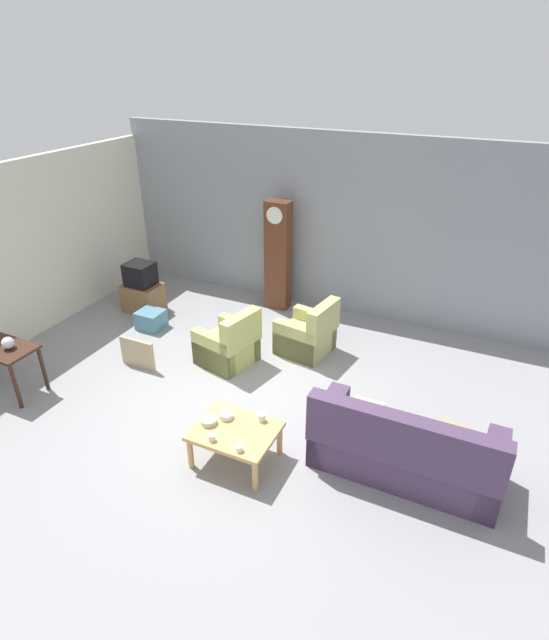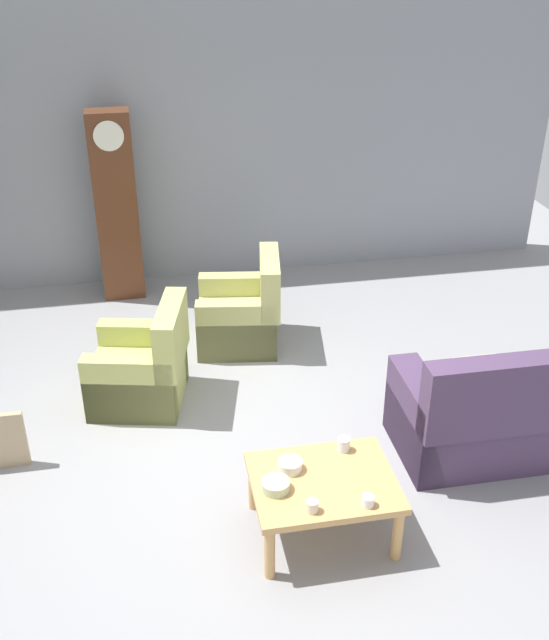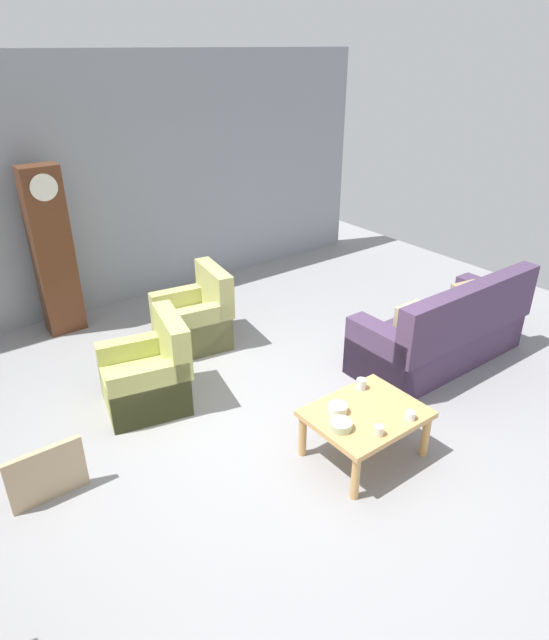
# 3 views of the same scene
# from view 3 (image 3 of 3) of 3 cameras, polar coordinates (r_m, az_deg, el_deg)

# --- Properties ---
(ground_plane) EXTENTS (10.40, 10.40, 0.00)m
(ground_plane) POSITION_cam_3_polar(r_m,az_deg,el_deg) (5.28, -0.80, -11.06)
(ground_plane) COLOR gray
(garage_door_wall) EXTENTS (8.40, 0.16, 3.20)m
(garage_door_wall) POSITION_cam_3_polar(r_m,az_deg,el_deg) (7.57, -17.72, 13.07)
(garage_door_wall) COLOR gray
(garage_door_wall) RESTS_ON ground_plane
(couch_floral) EXTENTS (2.10, 0.89, 1.04)m
(couch_floral) POSITION_cam_3_polar(r_m,az_deg,el_deg) (6.39, 17.14, -1.36)
(couch_floral) COLOR #4C3856
(couch_floral) RESTS_ON ground_plane
(armchair_olive_near) EXTENTS (0.94, 0.92, 0.92)m
(armchair_olive_near) POSITION_cam_3_polar(r_m,az_deg,el_deg) (5.57, -12.97, -5.80)
(armchair_olive_near) COLOR #B7BC66
(armchair_olive_near) RESTS_ON ground_plane
(armchair_olive_far) EXTENTS (0.90, 0.87, 0.92)m
(armchair_olive_far) POSITION_cam_3_polar(r_m,az_deg,el_deg) (6.58, -8.28, 0.02)
(armchair_olive_far) COLOR tan
(armchair_olive_far) RESTS_ON ground_plane
(coffee_table_wood) EXTENTS (0.96, 0.76, 0.46)m
(coffee_table_wood) POSITION_cam_3_polar(r_m,az_deg,el_deg) (4.80, 9.47, -10.03)
(coffee_table_wood) COLOR tan
(coffee_table_wood) RESTS_ON ground_plane
(grandfather_clock) EXTENTS (0.44, 0.30, 2.04)m
(grandfather_clock) POSITION_cam_3_polar(r_m,az_deg,el_deg) (7.06, -22.09, 6.56)
(grandfather_clock) COLOR #562D19
(grandfather_clock) RESTS_ON ground_plane
(framed_picture_leaning) EXTENTS (0.60, 0.05, 0.48)m
(framed_picture_leaning) POSITION_cam_3_polar(r_m,az_deg,el_deg) (4.78, -22.61, -14.62)
(framed_picture_leaning) COLOR tan
(framed_picture_leaning) RESTS_ON ground_plane
(cup_white_porcelain) EXTENTS (0.08, 0.08, 0.07)m
(cup_white_porcelain) POSITION_cam_3_polar(r_m,az_deg,el_deg) (4.73, 13.96, -9.61)
(cup_white_porcelain) COLOR white
(cup_white_porcelain) RESTS_ON coffee_table_wood
(cup_blue_rimmed) EXTENTS (0.09, 0.09, 0.10)m
(cup_blue_rimmed) POSITION_cam_3_polar(r_m,az_deg,el_deg) (5.01, 9.01, -6.59)
(cup_blue_rimmed) COLOR silver
(cup_blue_rimmed) RESTS_ON coffee_table_wood
(cup_cream_tall) EXTENTS (0.08, 0.08, 0.08)m
(cup_cream_tall) POSITION_cam_3_polar(r_m,az_deg,el_deg) (4.51, 10.81, -11.23)
(cup_cream_tall) COLOR beige
(cup_cream_tall) RESTS_ON coffee_table_wood
(bowl_white_stacked) EXTENTS (0.16, 0.16, 0.07)m
(bowl_white_stacked) POSITION_cam_3_polar(r_m,az_deg,el_deg) (4.70, 6.61, -9.15)
(bowl_white_stacked) COLOR white
(bowl_white_stacked) RESTS_ON coffee_table_wood
(bowl_shallow_green) EXTENTS (0.19, 0.19, 0.07)m
(bowl_shallow_green) POSITION_cam_3_polar(r_m,az_deg,el_deg) (4.52, 6.92, -10.81)
(bowl_shallow_green) COLOR #B2C69E
(bowl_shallow_green) RESTS_ON coffee_table_wood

